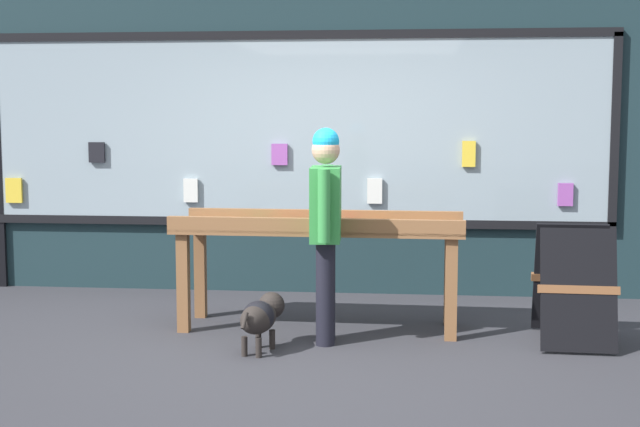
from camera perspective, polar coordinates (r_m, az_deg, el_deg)
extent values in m
plane|color=#2D2D33|center=(6.40, -0.90, -9.14)|extent=(40.00, 40.00, 0.00)
cube|color=#192D33|center=(8.55, 1.04, 7.26)|extent=(8.48, 0.20, 3.69)
cube|color=#8C9EA8|center=(8.49, -2.59, 5.39)|extent=(6.18, 0.03, 1.76)
cube|color=black|center=(8.52, -2.62, 11.33)|extent=(6.26, 0.06, 0.08)
cube|color=black|center=(8.55, -2.56, -0.53)|extent=(6.26, 0.06, 0.08)
cube|color=black|center=(8.58, 18.34, 5.09)|extent=(0.08, 0.06, 1.76)
cube|color=yellow|center=(9.25, -18.99, 1.41)|extent=(0.16, 0.03, 0.24)
cube|color=black|center=(8.90, -14.10, 3.82)|extent=(0.16, 0.03, 0.20)
cube|color=silver|center=(8.65, -8.27, 1.47)|extent=(0.14, 0.03, 0.23)
cube|color=#994CA5|center=(8.45, -2.60, 3.80)|extent=(0.15, 0.03, 0.20)
cube|color=silver|center=(8.39, 3.52, 1.45)|extent=(0.14, 0.03, 0.24)
cube|color=yellow|center=(8.37, 9.50, 3.78)|extent=(0.12, 0.03, 0.24)
cube|color=#994CA5|center=(8.49, 15.43, 1.17)|extent=(0.14, 0.03, 0.21)
cube|color=brown|center=(7.10, -8.74, -4.41)|extent=(0.09, 0.09, 0.78)
cube|color=brown|center=(6.83, 8.39, -4.82)|extent=(0.09, 0.09, 0.78)
cube|color=brown|center=(7.59, -7.66, -3.69)|extent=(0.09, 0.09, 0.78)
cube|color=brown|center=(7.34, 8.31, -4.05)|extent=(0.09, 0.09, 0.78)
cube|color=brown|center=(7.08, -0.07, -0.99)|extent=(2.30, 0.73, 0.04)
cube|color=brown|center=(6.77, -0.40, -0.82)|extent=(2.29, 0.11, 0.12)
cube|color=brown|center=(7.38, 0.24, -0.23)|extent=(2.29, 0.11, 0.12)
cube|color=silver|center=(7.30, -7.66, -0.58)|extent=(0.20, 0.25, 0.02)
cube|color=#5999A5|center=(7.26, -6.11, -0.61)|extent=(0.16, 0.23, 0.02)
cube|color=#338C4C|center=(7.30, -4.03, -0.53)|extent=(0.17, 0.22, 0.02)
cube|color=red|center=(7.20, -1.88, -0.62)|extent=(0.18, 0.24, 0.02)
cube|color=#5999A5|center=(7.11, 0.17, -0.66)|extent=(0.13, 0.23, 0.03)
cube|color=red|center=(7.20, 1.82, -0.59)|extent=(0.14, 0.20, 0.03)
cube|color=orange|center=(7.18, 3.85, -0.68)|extent=(0.15, 0.20, 0.02)
cube|color=yellow|center=(7.02, 5.78, -0.80)|extent=(0.18, 0.21, 0.03)
cube|color=black|center=(6.84, 8.07, -1.02)|extent=(0.20, 0.25, 0.03)
cylinder|color=black|center=(6.62, 0.34, -5.16)|extent=(0.14, 0.14, 0.78)
cylinder|color=black|center=(6.77, 0.40, -4.90)|extent=(0.14, 0.14, 0.78)
cube|color=#338C3F|center=(6.59, 0.37, 0.62)|extent=(0.24, 0.45, 0.55)
cylinder|color=#338C3F|center=(6.32, 0.26, 0.50)|extent=(0.09, 0.09, 0.52)
cylinder|color=#338C3F|center=(6.87, 0.48, 0.96)|extent=(0.09, 0.09, 0.52)
sphere|color=tan|center=(6.57, 0.37, 4.09)|extent=(0.21, 0.21, 0.21)
sphere|color=#19A5E0|center=(6.57, 0.37, 4.64)|extent=(0.20, 0.20, 0.20)
ellipsoid|color=black|center=(6.45, -3.97, -6.70)|extent=(0.31, 0.45, 0.22)
ellipsoid|color=black|center=(6.45, -3.97, -6.61)|extent=(0.28, 0.29, 0.23)
sphere|color=black|center=(6.67, -3.12, -5.88)|extent=(0.20, 0.20, 0.20)
cylinder|color=black|center=(6.24, -4.84, -6.85)|extent=(0.05, 0.10, 0.12)
cylinder|color=black|center=(6.59, -3.08, -8.05)|extent=(0.04, 0.04, 0.14)
cylinder|color=black|center=(6.63, -3.96, -7.96)|extent=(0.04, 0.04, 0.14)
cylinder|color=black|center=(6.37, -3.95, -8.56)|extent=(0.04, 0.04, 0.14)
cylinder|color=black|center=(6.41, -4.86, -8.47)|extent=(0.04, 0.04, 0.14)
cube|color=black|center=(6.71, 16.22, -4.72)|extent=(0.55, 0.29, 0.87)
cube|color=brown|center=(6.71, 16.22, -4.72)|extent=(0.58, 0.08, 0.07)
cube|color=black|center=(7.20, 15.66, -3.96)|extent=(0.55, 0.29, 0.87)
cube|color=brown|center=(7.20, 15.66, -3.96)|extent=(0.58, 0.08, 0.07)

